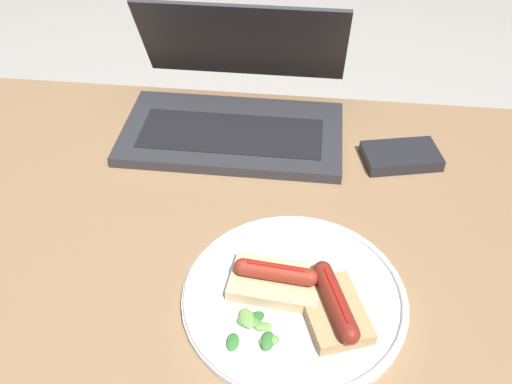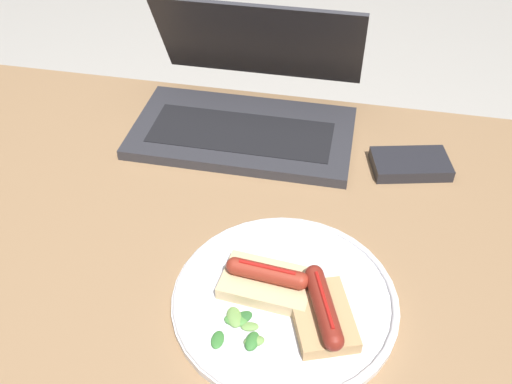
{
  "view_description": "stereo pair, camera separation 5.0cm",
  "coord_description": "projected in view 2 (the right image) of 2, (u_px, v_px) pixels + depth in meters",
  "views": [
    {
      "loc": [
        0.24,
        -0.59,
        1.32
      ],
      "look_at": [
        0.17,
        0.01,
        0.78
      ],
      "focal_mm": 40.0,
      "sensor_mm": 36.0,
      "label": 1
    },
    {
      "loc": [
        0.29,
        -0.58,
        1.32
      ],
      "look_at": [
        0.17,
        0.01,
        0.78
      ],
      "focal_mm": 40.0,
      "sensor_mm": 36.0,
      "label": 2
    }
  ],
  "objects": [
    {
      "name": "external_drive",
      "position": [
        410.0,
        164.0,
        0.93
      ],
      "size": [
        0.14,
        0.1,
        0.02
      ],
      "rotation": [
        0.0,
        0.0,
        0.23
      ],
      "color": "#232328",
      "rests_on": "desk"
    },
    {
      "name": "desk",
      "position": [
        150.0,
        247.0,
        0.92
      ],
      "size": [
        1.38,
        0.72,
        0.72
      ],
      "color": "#93704C",
      "rests_on": "ground_plane"
    },
    {
      "name": "sausage_toast_left",
      "position": [
        267.0,
        280.0,
        0.72
      ],
      "size": [
        0.12,
        0.08,
        0.04
      ],
      "rotation": [
        0.0,
        0.0,
        3.05
      ],
      "color": "#D6B784",
      "rests_on": "plate"
    },
    {
      "name": "plate",
      "position": [
        285.0,
        299.0,
        0.72
      ],
      "size": [
        0.29,
        0.29,
        0.02
      ],
      "color": "silver",
      "rests_on": "desk"
    },
    {
      "name": "salad_pile",
      "position": [
        241.0,
        328.0,
        0.68
      ],
      "size": [
        0.07,
        0.07,
        0.01
      ],
      "color": "#387A33",
      "rests_on": "plate"
    },
    {
      "name": "laptop",
      "position": [
        248.0,
        105.0,
        1.01
      ],
      "size": [
        0.38,
        0.3,
        0.2
      ],
      "color": "#2D2D33",
      "rests_on": "desk"
    },
    {
      "name": "sausage_toast_middle",
      "position": [
        323.0,
        312.0,
        0.69
      ],
      "size": [
        0.1,
        0.12,
        0.04
      ],
      "rotation": [
        0.0,
        0.0,
        5.06
      ],
      "color": "tan",
      "rests_on": "plate"
    }
  ]
}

